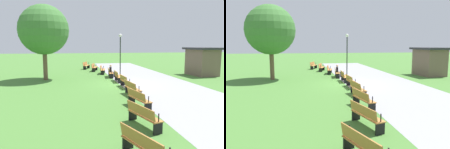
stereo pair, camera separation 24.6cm
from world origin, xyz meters
TOP-DOWN VIEW (x-y plane):
  - ground_plane at (0.00, 0.00)m, footprint 120.00×120.00m
  - path_paving at (0.00, 2.75)m, footprint 37.51×5.96m
  - bench_0 at (-11.26, -2.09)m, footprint 1.83×1.06m
  - bench_1 at (-8.83, -1.29)m, footprint 1.84×0.94m
  - bench_2 at (-6.35, -0.70)m, footprint 1.84×0.81m
  - bench_3 at (-3.83, -0.29)m, footprint 1.82×0.68m
  - bench_4 at (-1.28, -0.09)m, footprint 1.80×0.54m
  - bench_5 at (1.28, -0.09)m, footprint 1.80×0.54m
  - bench_6 at (3.83, -0.29)m, footprint 1.82×0.68m
  - bench_7 at (6.35, -0.70)m, footprint 1.84×0.81m
  - bench_8 at (8.83, -1.29)m, footprint 1.84×0.94m
  - bench_9 at (11.26, -2.09)m, footprint 1.83×1.06m
  - person_seated at (-3.96, -0.13)m, footprint 0.37×0.55m
  - tree_0 at (-3.42, -6.19)m, footprint 4.31×4.31m
  - lamp_post at (-5.08, 0.98)m, footprint 0.32×0.32m
  - kiosk at (-3.43, 9.13)m, footprint 3.48×2.87m

SIDE VIEW (x-z plane):
  - ground_plane at x=0.00m, z-range 0.00..0.00m
  - path_paving at x=0.00m, z-range 0.00..0.01m
  - bench_0 at x=-11.26m, z-range 0.03..0.92m
  - bench_1 at x=-8.83m, z-range 0.03..0.92m
  - bench_2 at x=-6.35m, z-range 0.03..0.92m
  - bench_3 at x=-3.83m, z-range 0.03..0.92m
  - bench_4 at x=-1.28m, z-range 0.03..0.92m
  - bench_5 at x=1.28m, z-range 0.03..0.92m
  - bench_6 at x=3.83m, z-range 0.03..0.92m
  - bench_7 at x=6.35m, z-range 0.03..0.92m
  - bench_8 at x=8.83m, z-range 0.03..0.92m
  - bench_9 at x=11.26m, z-range 0.03..0.92m
  - person_seated at x=-3.96m, z-range 0.04..1.24m
  - kiosk at x=-3.43m, z-range 0.04..2.85m
  - lamp_post at x=-5.08m, z-range 0.80..4.98m
  - tree_0 at x=-3.42m, z-range 1.10..7.63m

